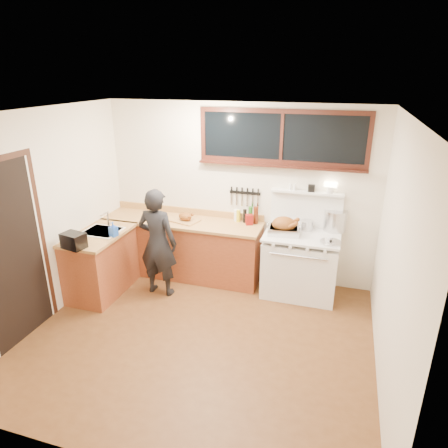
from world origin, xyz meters
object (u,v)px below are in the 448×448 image
(roast_turkey, at_px, (284,227))
(man, at_px, (158,243))
(cutting_board, at_px, (185,218))
(vintage_stove, at_px, (300,263))

(roast_turkey, bearing_deg, man, -162.42)
(man, xyz_separation_m, cutting_board, (0.18, 0.58, 0.18))
(vintage_stove, bearing_deg, roast_turkey, -168.22)
(man, bearing_deg, cutting_board, 72.31)
(vintage_stove, relative_size, man, 1.02)
(man, distance_m, roast_turkey, 1.75)
(vintage_stove, xyz_separation_m, roast_turkey, (-0.25, -0.05, 0.53))
(cutting_board, distance_m, roast_turkey, 1.47)
(roast_turkey, bearing_deg, vintage_stove, 11.78)
(roast_turkey, bearing_deg, cutting_board, 177.91)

